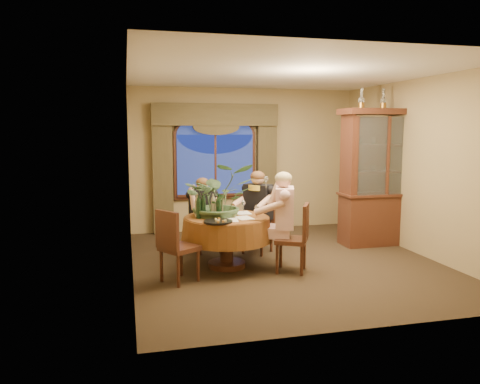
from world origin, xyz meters
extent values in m
plane|color=black|center=(0.00, 0.00, 0.00)|extent=(5.00, 5.00, 0.00)
plane|color=#907C54|center=(0.00, 2.50, 1.40)|extent=(4.50, 0.00, 4.50)
plane|color=#907C54|center=(2.25, 0.00, 1.40)|extent=(0.00, 5.00, 5.00)
plane|color=white|center=(0.00, 0.00, 2.80)|extent=(5.00, 5.00, 0.00)
cube|color=#3F361F|center=(-1.63, 2.38, 1.18)|extent=(0.38, 0.14, 2.32)
cube|color=#3F361F|center=(0.43, 2.38, 1.18)|extent=(0.38, 0.14, 2.32)
cylinder|color=maroon|center=(-0.91, -0.06, 0.38)|extent=(1.65, 1.65, 0.75)
cube|color=#3D1B10|center=(1.98, 0.69, 1.17)|extent=(1.45, 0.57, 2.35)
cube|color=black|center=(-0.08, -0.49, 0.48)|extent=(0.57, 0.57, 0.96)
cube|color=black|center=(-0.26, 0.61, 0.48)|extent=(0.59, 0.59, 0.96)
cube|color=black|center=(-1.04, 0.87, 0.48)|extent=(0.47, 0.47, 0.96)
cube|color=black|center=(-1.65, -0.56, 0.48)|extent=(0.58, 0.58, 0.96)
imported|color=#395634|center=(-1.00, 0.07, 1.40)|extent=(1.04, 1.15, 0.90)
imported|color=#545F2F|center=(-0.86, -0.11, 0.77)|extent=(0.15, 0.15, 0.05)
cylinder|color=black|center=(-1.11, -0.47, 0.76)|extent=(0.39, 0.39, 0.02)
cylinder|color=black|center=(-1.32, -0.11, 0.92)|extent=(0.07, 0.07, 0.33)
cylinder|color=black|center=(-1.25, -0.06, 0.92)|extent=(0.07, 0.07, 0.33)
cylinder|color=black|center=(-1.04, -0.12, 0.92)|extent=(0.07, 0.07, 0.33)
cylinder|color=black|center=(-1.22, 0.12, 0.92)|extent=(0.07, 0.07, 0.33)
cylinder|color=tan|center=(-1.33, -0.01, 0.92)|extent=(0.07, 0.07, 0.33)
cylinder|color=tan|center=(-1.10, -0.05, 0.92)|extent=(0.07, 0.07, 0.33)
cube|color=white|center=(-0.70, -0.25, 0.75)|extent=(0.25, 0.33, 0.00)
cube|color=white|center=(-0.61, 0.15, 0.75)|extent=(0.21, 0.30, 0.00)
cube|color=white|center=(-0.92, -0.36, 0.75)|extent=(0.25, 0.33, 0.00)
camera|label=1|loc=(-2.29, -6.55, 1.98)|focal=35.00mm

